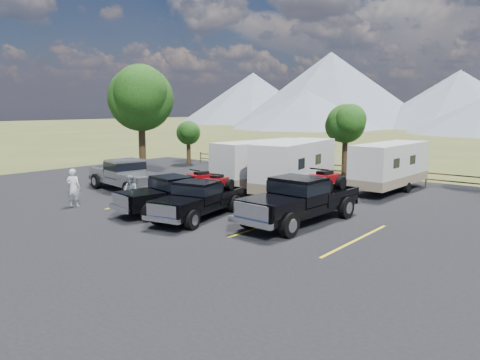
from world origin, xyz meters
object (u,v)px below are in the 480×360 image
Objects in this scene: person_b at (131,192)px; rig_center at (200,198)px; trailer_right at (390,166)px; rig_left at (176,192)px; rig_right at (302,198)px; trailer_center at (295,167)px; pickup_silver at (126,175)px; person_a at (73,188)px; tree_big_nw at (141,99)px; trailer_left at (264,164)px.

rig_center is at bearing 0.06° from person_b.
trailer_right reaches higher than person_b.
rig_left is 6.20m from rig_right.
trailer_center reaches higher than rig_center.
person_a is at bearing 27.57° from pickup_silver.
tree_big_nw is at bearing 168.80° from rig_right.
tree_big_nw is at bearing 177.65° from trailer_center.
trailer_center is 9.97m from pickup_silver.
rig_right is at bearing -35.35° from trailer_left.
person_b is (-8.25, -2.74, -0.27)m from rig_right.
trailer_right is at bearing -161.05° from person_a.
rig_center is 4.24m from person_b.
tree_big_nw reaches higher than rig_center.
tree_big_nw is 1.32× the size of rig_center.
rig_right is 0.77× the size of trailer_center.
rig_center is (1.85, -0.25, -0.01)m from rig_left.
pickup_silver is at bearing -139.11° from trailer_right.
person_b is at bearing -96.66° from trailer_left.
trailer_center is at bearing -128.29° from trailer_right.
rig_center is 0.67× the size of trailer_center.
person_b is at bearing -128.05° from trailer_center.
trailer_left reaches higher than rig_center.
trailer_center is at bearing 128.29° from rig_right.
pickup_silver is (-6.00, -5.63, -0.57)m from trailer_left.
person_b is at bearing -121.24° from trailer_right.
pickup_silver is 4.81m from person_b.
tree_big_nw is 17.09m from trailer_right.
tree_big_nw is at bearing 128.94° from person_b.
tree_big_nw reaches higher than trailer_left.
tree_big_nw reaches higher than pickup_silver.
rig_right is 8.69m from person_b.
trailer_right is (5.96, 11.72, 0.58)m from rig_left.
rig_right is at bearing -88.15° from trailer_right.
person_b is (-2.34, -0.86, -0.11)m from rig_left.
trailer_center is at bearing -0.04° from trailer_left.
tree_big_nw reaches higher than rig_right.
person_b is (2.48, 1.63, -0.15)m from person_a.
rig_left is at bearing 161.05° from rig_center.
tree_big_nw reaches higher than rig_left.
rig_left is 3.10× the size of person_a.
trailer_left is 11.03m from person_a.
pickup_silver is (3.30, -3.94, -4.57)m from tree_big_nw.
rig_right is (5.90, 1.88, 0.16)m from rig_left.
rig_center is at bearing 84.33° from pickup_silver.
trailer_center is at bearing -159.42° from person_a.
trailer_left is (-2.12, 7.80, 0.64)m from rig_center.
rig_right reaches higher than person_b.
pickup_silver reaches higher than person_b.
person_b is at bearing -149.93° from rig_left.
person_b is at bearing -158.41° from rig_right.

